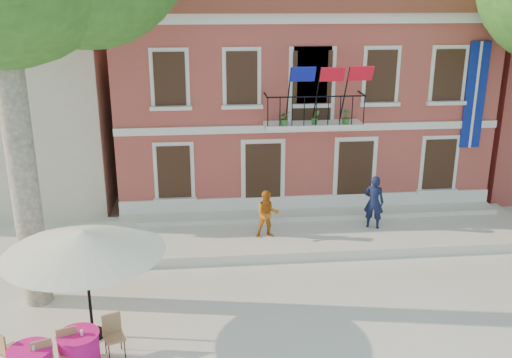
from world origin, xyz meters
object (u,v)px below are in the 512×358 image
object	(u,v)px
pedestrian_navy	(374,202)
pedestrian_orange	(267,214)
patio_umbrella	(84,242)
cafe_table_1	(79,348)

from	to	relation	value
pedestrian_navy	pedestrian_orange	xyz separation A→B (m)	(-3.51, -0.41, -0.13)
patio_umbrella	cafe_table_1	world-z (taller)	patio_umbrella
patio_umbrella	cafe_table_1	distance (m)	2.25
pedestrian_navy	pedestrian_orange	world-z (taller)	pedestrian_navy
cafe_table_1	pedestrian_navy	bearing A→B (deg)	36.49
pedestrian_orange	cafe_table_1	bearing A→B (deg)	-131.38
pedestrian_navy	pedestrian_orange	distance (m)	3.54
patio_umbrella	pedestrian_orange	world-z (taller)	patio_umbrella
pedestrian_orange	cafe_table_1	world-z (taller)	pedestrian_orange
patio_umbrella	pedestrian_navy	bearing A→B (deg)	31.42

